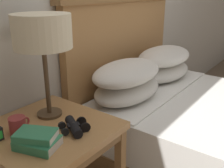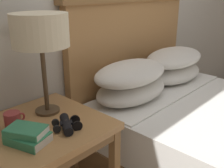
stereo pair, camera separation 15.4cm
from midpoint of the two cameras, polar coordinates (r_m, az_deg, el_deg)
The scene contains 7 objects.
nightstand at distance 1.38m, azimuth -11.59°, elevation -11.86°, with size 0.58×0.58×0.67m.
bed at distance 1.97m, azimuth 24.86°, elevation -11.07°, with size 1.36×1.86×1.25m.
table_lamp at distance 1.32m, azimuth -12.13°, elevation 10.89°, with size 0.28×0.28×0.52m.
book_on_nightstand at distance 1.19m, azimuth -14.29°, elevation -11.53°, with size 0.17×0.20×0.04m.
book_stacked_on_top at distance 1.17m, azimuth -14.64°, elevation -9.95°, with size 0.17×0.20×0.03m.
binoculars_pair at distance 1.26m, azimuth -6.41°, elevation -8.77°, with size 0.16×0.16×0.05m.
coffee_mug at distance 1.30m, azimuth -17.62°, elevation -7.72°, with size 0.10×0.08×0.08m.
Camera 2 is at (-1.30, -0.37, 1.30)m, focal length 42.00 mm.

